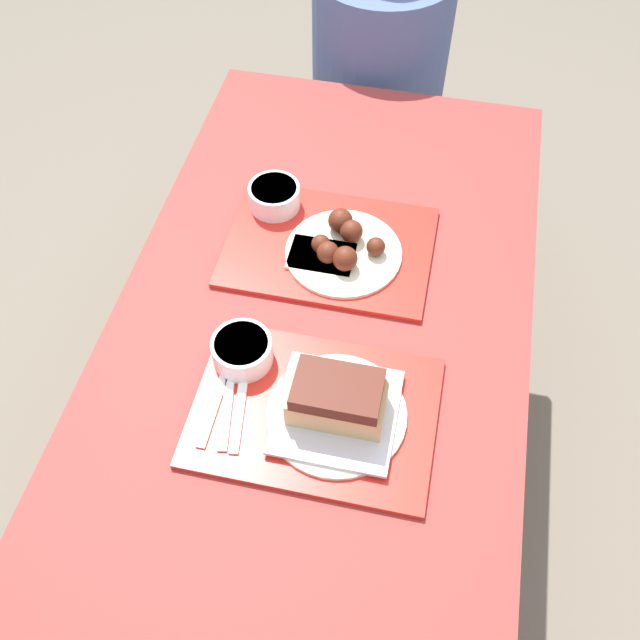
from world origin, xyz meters
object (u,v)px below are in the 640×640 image
(tray_near, at_px, (314,412))
(wings_plate_far, at_px, (343,246))
(bowl_coleslaw_far, at_px, (274,195))
(brisket_sandwich_plate, at_px, (337,404))
(bowl_coleslaw_near, at_px, (242,350))
(tray_far, at_px, (329,247))
(person_seated_across, at_px, (380,54))

(tray_near, distance_m, wings_plate_far, 0.37)
(bowl_coleslaw_far, distance_m, wings_plate_far, 0.20)
(brisket_sandwich_plate, bearing_deg, bowl_coleslaw_near, 157.40)
(tray_far, distance_m, person_seated_across, 0.77)
(wings_plate_far, distance_m, person_seated_across, 0.79)
(tray_near, height_order, brisket_sandwich_plate, brisket_sandwich_plate)
(brisket_sandwich_plate, distance_m, person_seated_across, 1.16)
(tray_far, xyz_separation_m, brisket_sandwich_plate, (0.09, -0.38, 0.04))
(bowl_coleslaw_near, xyz_separation_m, bowl_coleslaw_far, (-0.04, 0.39, 0.00))
(tray_near, relative_size, brisket_sandwich_plate, 1.74)
(bowl_coleslaw_far, bearing_deg, wings_plate_far, -31.32)
(bowl_coleslaw_near, distance_m, brisket_sandwich_plate, 0.20)
(tray_far, height_order, brisket_sandwich_plate, brisket_sandwich_plate)
(tray_near, xyz_separation_m, brisket_sandwich_plate, (0.04, -0.00, 0.04))
(tray_near, relative_size, bowl_coleslaw_far, 3.85)
(tray_far, bearing_deg, person_seated_across, 91.23)
(bowl_coleslaw_far, bearing_deg, tray_far, -32.90)
(tray_near, height_order, bowl_coleslaw_far, bowl_coleslaw_far)
(tray_far, distance_m, brisket_sandwich_plate, 0.39)
(brisket_sandwich_plate, xyz_separation_m, bowl_coleslaw_far, (-0.23, 0.47, -0.01))
(tray_far, xyz_separation_m, bowl_coleslaw_near, (-0.09, -0.30, 0.03))
(tray_far, xyz_separation_m, wings_plate_far, (0.03, -0.01, 0.02))
(tray_near, bearing_deg, brisket_sandwich_plate, -2.13)
(tray_near, bearing_deg, bowl_coleslaw_far, 111.98)
(bowl_coleslaw_near, distance_m, wings_plate_far, 0.31)
(wings_plate_far, bearing_deg, bowl_coleslaw_far, 148.68)
(tray_far, bearing_deg, bowl_coleslaw_near, -107.32)
(brisket_sandwich_plate, height_order, bowl_coleslaw_far, brisket_sandwich_plate)
(tray_near, height_order, bowl_coleslaw_near, bowl_coleslaw_near)
(bowl_coleslaw_near, relative_size, bowl_coleslaw_far, 1.00)
(person_seated_across, bearing_deg, tray_far, -88.77)
(wings_plate_far, height_order, person_seated_across, person_seated_across)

